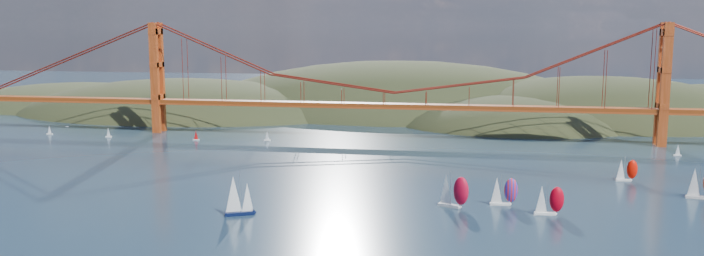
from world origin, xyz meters
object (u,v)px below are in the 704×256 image
(racer_0, at_px, (453,190))
(racer_3, at_px, (626,170))
(racer_rwb, at_px, (503,191))
(racer_4, at_px, (702,183))
(racer_1, at_px, (549,200))
(sloop_navy, at_px, (238,196))

(racer_0, relative_size, racer_3, 1.28)
(racer_rwb, bearing_deg, racer_3, 38.62)
(racer_3, xyz_separation_m, racer_4, (17.82, -21.94, 1.05))
(racer_1, bearing_deg, racer_3, 53.82)
(racer_1, relative_size, racer_rwb, 1.00)
(sloop_navy, bearing_deg, racer_4, -7.12)
(racer_1, height_order, racer_4, racer_4)
(racer_1, bearing_deg, racer_rwb, 140.58)
(racer_0, bearing_deg, racer_4, 40.58)
(racer_4, relative_size, racer_rwb, 1.13)
(racer_rwb, bearing_deg, sloop_navy, -166.39)
(sloop_navy, height_order, racer_1, sloop_navy)
(racer_0, bearing_deg, sloop_navy, -138.98)
(racer_0, distance_m, racer_4, 79.75)
(racer_3, distance_m, racer_4, 28.29)
(sloop_navy, height_order, racer_0, sloop_navy)
(sloop_navy, bearing_deg, racer_3, 4.11)
(racer_rwb, bearing_deg, racer_0, -165.36)
(racer_0, xyz_separation_m, racer_1, (27.09, -3.67, -0.69))
(racer_0, xyz_separation_m, racer_4, (76.18, 23.58, -0.07))
(racer_1, bearing_deg, sloop_navy, -173.70)
(sloop_navy, relative_size, racer_4, 1.19)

